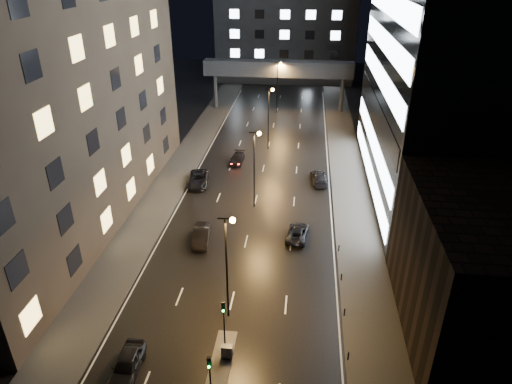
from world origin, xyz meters
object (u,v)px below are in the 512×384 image
car_away_b (202,235)px  car_toward_a (297,232)px  car_away_a (127,365)px  car_away_d (237,159)px  car_away_c (198,179)px  car_toward_b (319,178)px  utility_cabinet (227,351)px

car_away_b → car_toward_a: 10.78m
car_away_a → car_away_d: bearing=84.5°
car_away_a → car_away_d: size_ratio=1.05×
car_away_b → car_away_c: (-3.58, 14.17, -0.02)m
car_away_c → car_toward_b: bearing=0.9°
car_toward_a → car_toward_b: 14.86m
utility_cabinet → car_away_c: bearing=106.4°
car_toward_a → car_toward_b: size_ratio=0.92×
car_away_d → utility_cabinet: size_ratio=3.89×
car_away_a → utility_cabinet: (7.32, 2.21, -0.08)m
car_toward_a → car_away_c: bearing=-34.0°
car_away_b → car_away_a: bearing=-101.1°
car_away_a → car_away_d: (2.38, 40.62, -0.15)m
car_away_c → car_away_d: car_away_c is taller
car_away_c → car_toward_a: (14.17, -12.14, -0.13)m
car_away_d → car_away_b: bearing=-89.5°
car_away_a → car_away_c: car_away_a is taller
car_away_c → utility_cabinet: 31.73m
car_toward_a → car_toward_b: (2.58, 14.63, 0.09)m
car_toward_a → car_away_a: bearing=65.6°
car_away_a → utility_cabinet: size_ratio=4.08×
car_away_a → car_away_c: size_ratio=0.83×
car_away_c → car_away_d: size_ratio=1.26×
car_toward_b → utility_cabinet: (-7.56, -32.85, -0.03)m
car_toward_a → car_away_d: bearing=-57.2°
car_toward_a → car_away_b: bearing=17.4°
utility_cabinet → car_away_a: bearing=-163.6°
car_away_d → car_away_a: bearing=-91.1°
car_away_a → car_toward_b: size_ratio=0.91×
car_toward_b → utility_cabinet: 33.71m
car_away_a → car_toward_b: car_away_a is taller
car_away_b → car_away_d: (0.67, 22.21, -0.16)m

